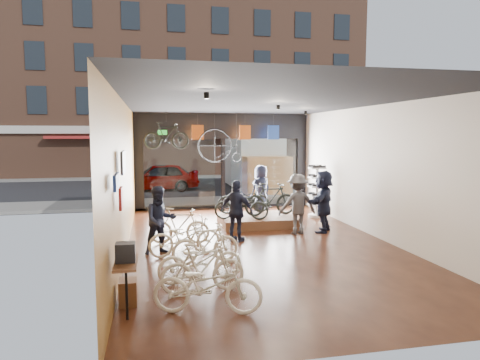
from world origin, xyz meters
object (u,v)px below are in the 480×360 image
object	(u,v)px
display_bike_mid	(271,199)
customer_5	(324,201)
floor_bike_2	(200,260)
customer_1	(160,220)
hung_bike	(166,136)
customer_4	(261,189)
display_bike_left	(241,206)
display_bike_right	(243,199)
sunglasses_rack	(317,191)
display_platform	(257,220)
floor_bike_3	(206,243)
floor_bike_1	(203,268)
box_truck	(257,165)
floor_bike_4	(185,237)
customer_2	(237,211)
floor_bike_5	(179,226)
penny_farthing	(222,147)
customer_3	(298,204)
floor_bike_0	(208,286)
street_car	(158,177)

from	to	relation	value
display_bike_mid	customer_5	xyz separation A→B (m)	(1.29, -1.35, 0.10)
floor_bike_2	customer_1	size ratio (longest dim) A/B	1.02
hung_bike	customer_4	bearing A→B (deg)	-75.16
display_bike_left	display_bike_right	distance (m)	1.14
customer_4	sunglasses_rack	world-z (taller)	sunglasses_rack
display_platform	floor_bike_3	bearing A→B (deg)	-119.32
floor_bike_1	display_bike_mid	distance (m)	6.42
box_truck	floor_bike_4	world-z (taller)	box_truck
floor_bike_3	hung_bike	world-z (taller)	hung_bike
display_platform	display_bike_left	world-z (taller)	display_bike_left
customer_2	display_platform	bearing A→B (deg)	-76.76
box_truck	floor_bike_4	bearing A→B (deg)	-111.96
customer_2	floor_bike_4	bearing A→B (deg)	77.63
customer_2	sunglasses_rack	size ratio (longest dim) A/B	0.91
customer_2	box_truck	bearing A→B (deg)	-65.44
customer_1	display_bike_right	bearing A→B (deg)	33.87
floor_bike_5	customer_2	size ratio (longest dim) A/B	0.96
floor_bike_5	penny_farthing	world-z (taller)	penny_farthing
floor_bike_1	sunglasses_rack	xyz separation A→B (m)	(4.89, 6.60, 0.47)
display_platform	customer_3	bearing A→B (deg)	-58.77
customer_3	penny_farthing	distance (m)	4.59
display_bike_left	floor_bike_0	bearing A→B (deg)	179.71
floor_bike_3	customer_3	distance (m)	3.94
display_bike_mid	sunglasses_rack	size ratio (longest dim) A/B	0.95
street_car	floor_bike_4	distance (m)	12.75
display_bike_right	customer_3	bearing A→B (deg)	-150.50
floor_bike_0	sunglasses_rack	world-z (taller)	sunglasses_rack
display_bike_left	customer_4	xyz separation A→B (m)	(1.31, 2.60, 0.17)
customer_3	customer_4	bearing A→B (deg)	-89.65
sunglasses_rack	penny_farthing	bearing A→B (deg)	156.50
floor_bike_3	display_platform	world-z (taller)	floor_bike_3
hung_bike	customer_3	bearing A→B (deg)	-121.34
floor_bike_0	customer_1	xyz separation A→B (m)	(-0.68, 3.82, 0.37)
floor_bike_1	display_bike_left	bearing A→B (deg)	-22.51
box_truck	customer_4	distance (m)	6.68
display_bike_left	penny_farthing	xyz separation A→B (m)	(-0.13, 3.01, 1.75)
street_car	floor_bike_0	bearing A→B (deg)	1.84
floor_bike_0	floor_bike_1	size ratio (longest dim) A/B	1.14
box_truck	customer_3	bearing A→B (deg)	-97.10
floor_bike_4	display_bike_mid	xyz separation A→B (m)	(3.06, 3.13, 0.37)
street_car	customer_2	distance (m)	11.79
floor_bike_0	customer_4	xyz separation A→B (m)	(3.17, 8.77, 0.43)
floor_bike_2	sunglasses_rack	world-z (taller)	sunglasses_rack
hung_bike	customer_1	bearing A→B (deg)	-174.33
floor_bike_0	floor_bike_3	distance (m)	2.79
customer_2	customer_3	distance (m)	2.04
customer_3	customer_5	xyz separation A→B (m)	(0.87, 0.10, 0.04)
display_platform	sunglasses_rack	size ratio (longest dim) A/B	1.26
floor_bike_2	floor_bike_0	bearing A→B (deg)	171.49
display_bike_left	customer_2	world-z (taller)	customer_2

